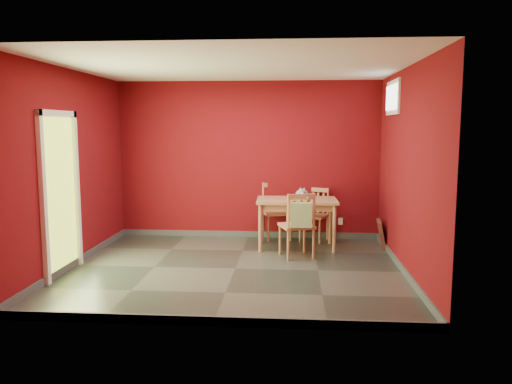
# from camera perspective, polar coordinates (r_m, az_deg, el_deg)

# --- Properties ---
(ground) EXTENTS (4.50, 4.50, 0.00)m
(ground) POSITION_cam_1_polar(r_m,az_deg,el_deg) (6.90, -2.38, -8.74)
(ground) COLOR #2D342D
(ground) RESTS_ON ground
(room_shell) EXTENTS (4.50, 4.50, 4.50)m
(room_shell) POSITION_cam_1_polar(r_m,az_deg,el_deg) (6.88, -2.38, -8.34)
(room_shell) COLOR #5F090F
(room_shell) RESTS_ON ground
(doorway) EXTENTS (0.06, 1.01, 2.13)m
(doorway) POSITION_cam_1_polar(r_m,az_deg,el_deg) (6.91, -21.51, 0.31)
(doorway) COLOR #B7D838
(doorway) RESTS_ON ground
(window) EXTENTS (0.05, 0.90, 0.50)m
(window) POSITION_cam_1_polar(r_m,az_deg,el_deg) (7.72, 15.35, 10.37)
(window) COLOR white
(window) RESTS_ON room_shell
(outlet_plate) EXTENTS (0.08, 0.02, 0.12)m
(outlet_plate) POSITION_cam_1_polar(r_m,az_deg,el_deg) (8.76, 9.62, -3.33)
(outlet_plate) COLOR silver
(outlet_plate) RESTS_ON room_shell
(dining_table) EXTENTS (1.28, 0.77, 0.79)m
(dining_table) POSITION_cam_1_polar(r_m,az_deg,el_deg) (7.93, 4.68, -1.51)
(dining_table) COLOR #A8724E
(dining_table) RESTS_ON ground
(table_runner) EXTENTS (0.34, 0.68, 0.34)m
(table_runner) POSITION_cam_1_polar(r_m,az_deg,el_deg) (7.81, 4.69, -1.31)
(table_runner) COLOR olive
(table_runner) RESTS_ON dining_table
(chair_far_left) EXTENTS (0.56, 0.56, 0.96)m
(chair_far_left) POSITION_cam_1_polar(r_m,az_deg,el_deg) (8.61, 2.31, -2.11)
(chair_far_left) COLOR #A8724E
(chair_far_left) RESTS_ON ground
(chair_far_right) EXTENTS (0.55, 0.55, 0.89)m
(chair_far_right) POSITION_cam_1_polar(r_m,az_deg,el_deg) (8.55, 6.76, -2.48)
(chair_far_right) COLOR #A8724E
(chair_far_right) RESTS_ON ground
(chair_near) EXTENTS (0.58, 0.58, 0.97)m
(chair_near) POSITION_cam_1_polar(r_m,az_deg,el_deg) (7.38, 4.79, -3.70)
(chair_near) COLOR #A8724E
(chair_near) RESTS_ON ground
(tote_bag) EXTENTS (0.30, 0.18, 0.42)m
(tote_bag) POSITION_cam_1_polar(r_m,az_deg,el_deg) (7.13, 5.21, -2.63)
(tote_bag) COLOR #8EA56A
(tote_bag) RESTS_ON chair_near
(cat) EXTENTS (0.24, 0.43, 0.21)m
(cat) POSITION_cam_1_polar(r_m,az_deg,el_deg) (7.96, 5.28, -0.01)
(cat) COLOR slate
(cat) RESTS_ON table_runner
(picture_frame) EXTENTS (0.19, 0.46, 0.44)m
(picture_frame) POSITION_cam_1_polar(r_m,az_deg,el_deg) (8.24, 14.11, -4.68)
(picture_frame) COLOR #582E21
(picture_frame) RESTS_ON ground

